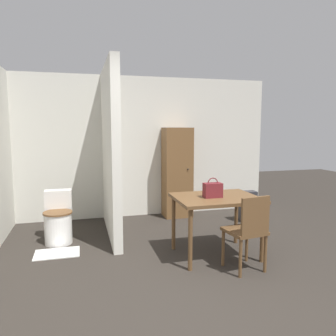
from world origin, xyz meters
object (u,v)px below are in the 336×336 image
wooden_chair (248,229)px  space_heater (247,206)px  handbag (213,190)px  dining_table (216,204)px  wooden_cabinet (177,172)px  toilet (58,221)px

wooden_chair → space_heater: bearing=52.8°
handbag → space_heater: (1.20, 1.30, -0.59)m
dining_table → wooden_cabinet: size_ratio=0.64×
wooden_chair → wooden_cabinet: (-0.10, 2.42, 0.32)m
toilet → space_heater: bearing=4.7°
toilet → space_heater: toilet is taller
wooden_chair → handbag: handbag is taller
dining_table → wooden_chair: bearing=-73.2°
handbag → wooden_cabinet: (0.12, 1.93, -0.05)m
space_heater → wooden_cabinet: bearing=149.9°
dining_table → handbag: size_ratio=4.19×
wooden_chair → handbag: (-0.22, 0.50, 0.36)m
handbag → space_heater: bearing=47.2°
dining_table → handbag: (-0.06, -0.03, 0.18)m
wooden_cabinet → toilet: bearing=-156.3°
toilet → handbag: bearing=-29.1°
wooden_chair → toilet: wooden_chair is taller
handbag → space_heater: handbag is taller
dining_table → wooden_cabinet: bearing=88.2°
dining_table → toilet: dining_table is taller
handbag → wooden_cabinet: size_ratio=0.15×
handbag → wooden_cabinet: 1.93m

